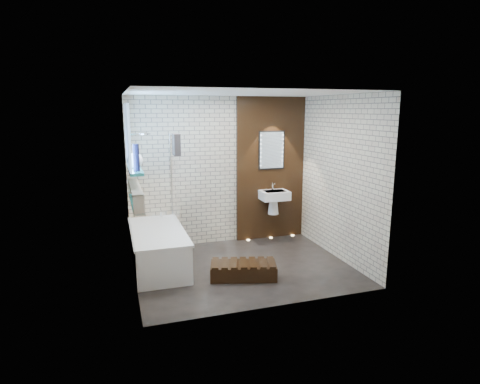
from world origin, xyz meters
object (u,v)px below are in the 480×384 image
object	(u,v)px
bath_screen	(175,179)
bathtub	(158,248)
washbasin	(274,198)
walnut_step	(243,271)
led_mirror	(272,150)

from	to	relation	value
bath_screen	bathtub	bearing A→B (deg)	-128.90
washbasin	walnut_step	xyz separation A→B (m)	(-1.06, -1.44, -0.69)
led_mirror	walnut_step	xyz separation A→B (m)	(-1.06, -1.60, -1.55)
bathtub	bath_screen	distance (m)	1.14
walnut_step	led_mirror	bearing A→B (deg)	56.30
bathtub	led_mirror	world-z (taller)	led_mirror
bathtub	led_mirror	xyz separation A→B (m)	(2.17, 0.78, 1.36)
bath_screen	walnut_step	bearing A→B (deg)	-58.95
bath_screen	washbasin	distance (m)	1.89
washbasin	walnut_step	bearing A→B (deg)	-126.51
bathtub	bath_screen	size ratio (longest dim) A/B	1.24
bath_screen	led_mirror	distance (m)	1.89
washbasin	led_mirror	size ratio (longest dim) A/B	0.83
bathtub	washbasin	distance (m)	2.32
walnut_step	bathtub	bearing A→B (deg)	143.74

